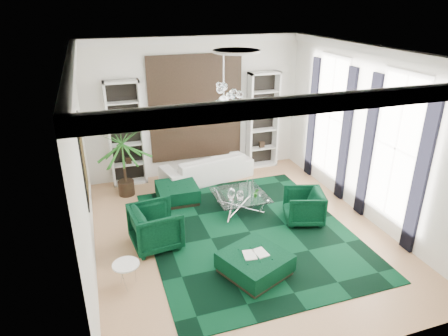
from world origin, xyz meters
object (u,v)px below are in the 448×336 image
object	(u,v)px
ottoman_front	(255,264)
palm	(123,154)
armchair_left	(156,227)
side_table	(127,275)
sofa	(207,167)
ottoman_side	(177,193)
coffee_table	(240,202)
armchair_right	(304,206)

from	to	relation	value
ottoman_front	palm	size ratio (longest dim) A/B	0.47
armchair_left	side_table	xyz separation A→B (m)	(-0.70, -1.09, -0.21)
sofa	ottoman_side	size ratio (longest dim) A/B	2.57
coffee_table	ottoman_front	size ratio (longest dim) A/B	1.12
armchair_left	armchair_right	distance (m)	3.31
coffee_table	ottoman_front	world-z (taller)	ottoman_front
ottoman_front	side_table	xyz separation A→B (m)	(-2.25, 0.41, 0.01)
palm	coffee_table	bearing A→B (deg)	-34.28
armchair_right	side_table	world-z (taller)	armchair_right
sofa	armchair_left	bearing A→B (deg)	43.97
ottoman_side	palm	xyz separation A→B (m)	(-1.16, 0.77, 0.91)
coffee_table	armchair_left	bearing A→B (deg)	-158.57
palm	ottoman_side	bearing A→B (deg)	-33.40
armchair_left	side_table	bearing A→B (deg)	140.75
coffee_table	side_table	xyz separation A→B (m)	(-2.85, -1.93, 0.02)
palm	side_table	bearing A→B (deg)	-95.68
sofa	palm	xyz separation A→B (m)	(-2.23, -0.23, 0.76)
sofa	armchair_left	world-z (taller)	armchair_left
side_table	ottoman_side	bearing A→B (deg)	61.90
armchair_left	coffee_table	size ratio (longest dim) A/B	0.81
sofa	coffee_table	distance (m)	1.95
coffee_table	palm	world-z (taller)	palm
armchair_left	sofa	bearing A→B (deg)	-40.61
coffee_table	ottoman_front	distance (m)	2.41
ottoman_front	side_table	bearing A→B (deg)	169.74
armchair_left	side_table	size ratio (longest dim) A/B	2.06
sofa	side_table	xyz separation A→B (m)	(-2.59, -3.85, -0.14)
ottoman_front	ottoman_side	bearing A→B (deg)	102.51
ottoman_front	palm	world-z (taller)	palm
armchair_right	side_table	distance (m)	4.13
sofa	coffee_table	bearing A→B (deg)	85.95
coffee_table	sofa	bearing A→B (deg)	97.74
ottoman_front	sofa	bearing A→B (deg)	85.48
sofa	ottoman_front	world-z (taller)	sofa
palm	armchair_left	bearing A→B (deg)	-82.29
sofa	palm	size ratio (longest dim) A/B	1.11
armchair_right	coffee_table	size ratio (longest dim) A/B	0.70
side_table	palm	bearing A→B (deg)	84.32
sofa	armchair_left	distance (m)	3.35
armchair_right	ottoman_front	world-z (taller)	armchair_right
sofa	armchair_left	xyz separation A→B (m)	(-1.88, -2.76, 0.07)
side_table	armchair_right	bearing A→B (deg)	13.81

